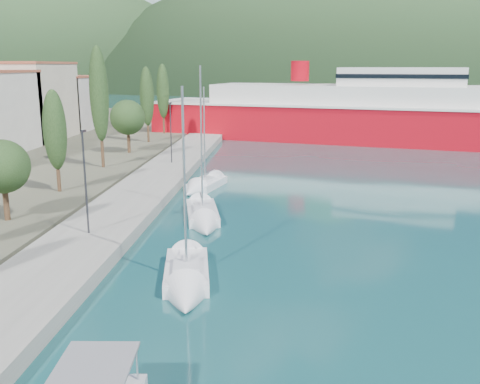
{
  "coord_description": "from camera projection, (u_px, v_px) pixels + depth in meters",
  "views": [
    {
      "loc": [
        2.42,
        -15.2,
        10.42
      ],
      "look_at": [
        0.0,
        14.0,
        3.5
      ],
      "focal_mm": 40.0,
      "sensor_mm": 36.0,
      "label": 1
    }
  ],
  "objects": [
    {
      "name": "quay",
      "position": [
        141.0,
        193.0,
        43.18
      ],
      "size": [
        5.0,
        88.0,
        0.8
      ],
      "primitive_type": "cube",
      "color": "gray",
      "rests_on": "ground"
    },
    {
      "name": "lamp_posts",
      "position": [
        86.0,
        178.0,
        30.98
      ],
      "size": [
        0.15,
        47.78,
        6.06
      ],
      "color": "#2D2D33",
      "rests_on": "quay"
    },
    {
      "name": "tree_row",
      "position": [
        88.0,
        118.0,
        48.49
      ],
      "size": [
        3.95,
        63.7,
        11.67
      ],
      "color": "#47301E",
      "rests_on": "land_strip"
    },
    {
      "name": "sailboat_far",
      "position": [
        199.0,
        188.0,
        45.6
      ],
      "size": [
        3.7,
        6.81,
        9.54
      ],
      "color": "silver",
      "rests_on": "ground"
    },
    {
      "name": "ferry",
      "position": [
        356.0,
        115.0,
        76.08
      ],
      "size": [
        60.43,
        27.34,
        11.76
      ],
      "color": "#B90715",
      "rests_on": "ground"
    },
    {
      "name": "sailboat_near",
      "position": [
        186.0,
        286.0,
        25.26
      ],
      "size": [
        3.32,
        7.48,
        10.37
      ],
      "color": "silver",
      "rests_on": "ground"
    },
    {
      "name": "hills_near",
      "position": [
        429.0,
        7.0,
        359.45
      ],
      "size": [
        1010.0,
        520.0,
        115.0
      ],
      "color": "#2E4B29",
      "rests_on": "ground"
    },
    {
      "name": "sailboat_mid",
      "position": [
        204.0,
        220.0,
        35.98
      ],
      "size": [
        3.66,
        8.09,
        11.27
      ],
      "color": "silver",
      "rests_on": "ground"
    },
    {
      "name": "hills_far",
      "position": [
        410.0,
        4.0,
        588.54
      ],
      "size": [
        1480.0,
        900.0,
        180.0
      ],
      "color": "gray",
      "rests_on": "ground"
    },
    {
      "name": "ground",
      "position": [
        275.0,
        109.0,
        133.72
      ],
      "size": [
        1400.0,
        1400.0,
        0.0
      ],
      "primitive_type": "plane",
      "color": "#174D50"
    }
  ]
}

